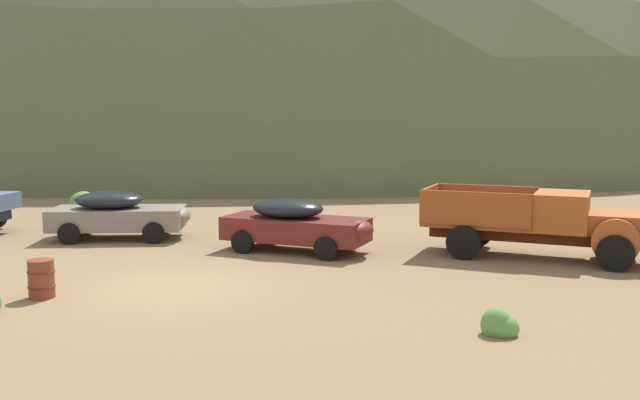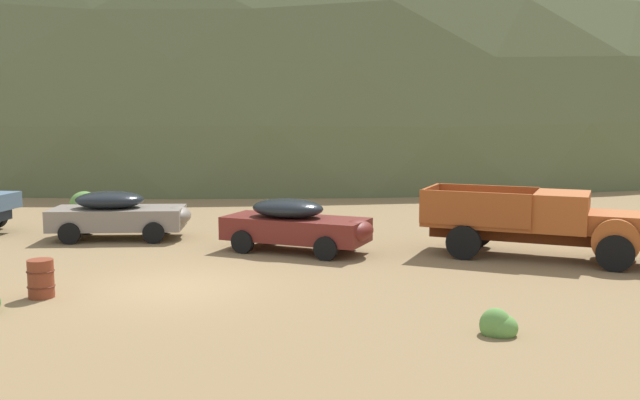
{
  "view_description": "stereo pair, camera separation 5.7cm",
  "coord_description": "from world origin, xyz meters",
  "px_view_note": "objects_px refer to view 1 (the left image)",
  "views": [
    {
      "loc": [
        7.25,
        -14.83,
        4.08
      ],
      "look_at": [
        2.03,
        6.03,
        1.42
      ],
      "focal_mm": 39.51,
      "sensor_mm": 36.0,
      "label": 1
    },
    {
      "loc": [
        7.31,
        -14.82,
        4.08
      ],
      "look_at": [
        2.03,
        6.03,
        1.42
      ],
      "focal_mm": 39.51,
      "sensor_mm": 36.0,
      "label": 2
    }
  ],
  "objects_px": {
    "car_oxblood": "(300,225)",
    "car_primer_gray": "(122,214)",
    "truck_oxide_orange": "(555,223)",
    "oil_drum_foreground": "(41,279)"
  },
  "relations": [
    {
      "from": "car_primer_gray",
      "to": "car_oxblood",
      "type": "height_order",
      "value": "same"
    },
    {
      "from": "truck_oxide_orange",
      "to": "oil_drum_foreground",
      "type": "relative_size",
      "value": 7.73
    },
    {
      "from": "car_oxblood",
      "to": "truck_oxide_orange",
      "type": "distance_m",
      "value": 7.27
    },
    {
      "from": "car_primer_gray",
      "to": "oil_drum_foreground",
      "type": "distance_m",
      "value": 7.42
    },
    {
      "from": "car_oxblood",
      "to": "oil_drum_foreground",
      "type": "bearing_deg",
      "value": -114.23
    },
    {
      "from": "truck_oxide_orange",
      "to": "oil_drum_foreground",
      "type": "bearing_deg",
      "value": -139.07
    },
    {
      "from": "car_oxblood",
      "to": "oil_drum_foreground",
      "type": "height_order",
      "value": "car_oxblood"
    },
    {
      "from": "car_primer_gray",
      "to": "truck_oxide_orange",
      "type": "bearing_deg",
      "value": -16.96
    },
    {
      "from": "car_primer_gray",
      "to": "truck_oxide_orange",
      "type": "height_order",
      "value": "truck_oxide_orange"
    },
    {
      "from": "car_oxblood",
      "to": "car_primer_gray",
      "type": "bearing_deg",
      "value": -177.78
    }
  ]
}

